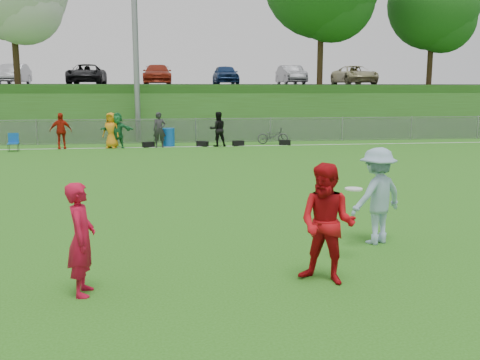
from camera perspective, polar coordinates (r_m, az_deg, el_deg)
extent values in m
plane|color=#265F14|center=(8.77, 3.64, -9.07)|extent=(120.00, 120.00, 0.00)
cube|color=white|center=(26.33, -4.46, 3.58)|extent=(60.00, 0.10, 0.01)
cube|color=gray|center=(28.26, -4.75, 5.21)|extent=(58.00, 0.02, 1.20)
cube|color=gray|center=(28.22, -4.77, 6.52)|extent=(58.00, 0.04, 0.04)
cylinder|color=gray|center=(29.12, -11.14, 15.84)|extent=(0.30, 0.30, 12.00)
cube|color=#264E16|center=(39.18, -5.79, 7.77)|extent=(120.00, 18.00, 3.00)
cube|color=black|center=(41.16, -5.95, 10.02)|extent=(120.00, 12.00, 0.10)
cylinder|color=black|center=(34.36, -23.02, 15.57)|extent=(0.36, 0.36, 7.50)
sphere|color=silver|center=(34.02, -22.22, 16.96)|extent=(4.50, 4.50, 4.50)
cylinder|color=black|center=(34.33, 8.66, 17.06)|extent=(0.36, 0.36, 8.50)
cylinder|color=black|center=(38.63, 19.77, 14.66)|extent=(0.36, 0.36, 7.00)
sphere|color=#134913|center=(38.84, 19.92, 17.23)|extent=(5.88, 5.88, 5.88)
sphere|color=#134913|center=(38.72, 20.86, 15.63)|extent=(4.20, 4.20, 4.20)
imported|color=#A4A3A9|center=(41.42, -23.02, 10.37)|extent=(1.52, 4.37, 1.44)
imported|color=black|center=(40.48, -16.04, 10.79)|extent=(2.39, 5.18, 1.44)
imported|color=maroon|center=(40.13, -8.82, 11.06)|extent=(2.02, 4.96, 1.44)
imported|color=navy|center=(40.41, -1.57, 11.16)|extent=(1.70, 4.23, 1.44)
imported|color=slate|center=(41.30, 5.46, 11.09)|extent=(1.52, 4.37, 1.44)
imported|color=tan|center=(42.75, 12.11, 10.88)|extent=(2.39, 5.18, 1.44)
imported|color=#B61D0C|center=(26.62, -18.58, 4.99)|extent=(1.06, 0.62, 1.69)
imported|color=orange|center=(26.31, -13.57, 5.17)|extent=(0.96, 0.79, 1.69)
imported|color=#1E733A|center=(26.28, -12.93, 5.19)|extent=(1.63, 0.76, 1.69)
imported|color=#29282A|center=(26.20, -8.59, 5.32)|extent=(0.65, 0.46, 1.69)
imported|color=black|center=(26.33, -2.38, 5.44)|extent=(0.90, 0.74, 1.69)
cube|color=black|center=(26.37, -9.74, 3.75)|extent=(0.62, 0.49, 0.26)
cube|color=black|center=(26.43, -4.02, 3.88)|extent=(0.62, 0.52, 0.26)
cube|color=black|center=(26.62, -0.18, 3.94)|extent=(0.60, 0.39, 0.26)
cube|color=black|center=(27.05, 4.80, 4.00)|extent=(0.57, 0.32, 0.26)
imported|color=#B80C2B|center=(7.68, -16.56, -6.06)|extent=(0.38, 0.58, 1.58)
imported|color=#B60C12|center=(7.88, 9.29, -4.64)|extent=(1.09, 1.05, 1.77)
imported|color=#8DAEC3|center=(10.08, 14.41, -1.65)|extent=(1.32, 1.08, 1.77)
cylinder|color=silver|center=(8.93, 12.03, -0.94)|extent=(0.29, 0.29, 0.03)
cylinder|color=#1051AF|center=(26.66, -7.63, 4.55)|extent=(0.64, 0.64, 0.89)
cube|color=#0F52AC|center=(26.31, -23.04, 3.61)|extent=(0.51, 0.51, 0.05)
cube|color=#0F52AC|center=(26.50, -23.01, 4.15)|extent=(0.46, 0.09, 0.46)
imported|color=#323335|center=(27.58, 3.52, 4.73)|extent=(1.62, 0.64, 0.84)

